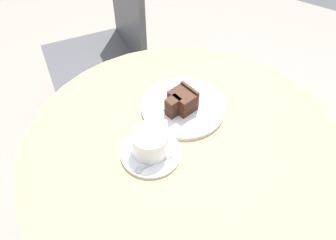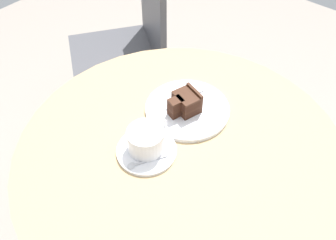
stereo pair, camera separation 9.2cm
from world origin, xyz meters
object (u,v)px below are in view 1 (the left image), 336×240
at_px(saucer, 151,153).
at_px(cafe_chair, 109,45).
at_px(cake_slice, 182,101).
at_px(cake_plate, 183,107).
at_px(coffee_cup, 151,141).
at_px(teaspoon, 149,165).
at_px(fork, 182,94).
at_px(napkin, 184,114).

relative_size(saucer, cafe_chair, 0.18).
bearing_deg(cake_slice, cake_plate, 2.14).
height_order(saucer, coffee_cup, coffee_cup).
bearing_deg(cake_plate, cake_slice, -177.86).
height_order(coffee_cup, cake_slice, cake_slice).
bearing_deg(teaspoon, fork, -137.13).
xyz_separation_m(teaspoon, napkin, (0.20, 0.02, -0.01)).
xyz_separation_m(cake_plate, napkin, (-0.02, -0.01, -0.00)).
distance_m(coffee_cup, fork, 0.22).
xyz_separation_m(saucer, fork, (0.22, 0.04, 0.01)).
bearing_deg(cafe_chair, saucer, -7.26).
height_order(cake_plate, napkin, cake_plate).
bearing_deg(teaspoon, cake_slice, -140.87).
xyz_separation_m(coffee_cup, cafe_chair, (0.49, 0.55, -0.22)).
xyz_separation_m(coffee_cup, cake_slice, (0.16, 0.01, -0.00)).
bearing_deg(cake_plate, napkin, -144.60).
relative_size(teaspoon, fork, 0.68).
relative_size(teaspoon, cafe_chair, 0.11).
bearing_deg(teaspoon, cake_plate, -141.21).
distance_m(saucer, fork, 0.22).
bearing_deg(fork, teaspoon, -158.67).
bearing_deg(saucer, coffee_cup, 32.66).
bearing_deg(saucer, cake_plate, 3.77).
height_order(cake_slice, cafe_chair, cafe_chair).
bearing_deg(fork, coffee_cup, -162.44).
height_order(cake_plate, cafe_chair, cafe_chair).
xyz_separation_m(fork, napkin, (-0.06, -0.04, -0.01)).
relative_size(saucer, coffee_cup, 1.21).
bearing_deg(cake_slice, napkin, -121.10).
xyz_separation_m(saucer, napkin, (0.16, -0.00, -0.00)).
relative_size(cake_slice, napkin, 0.59).
distance_m(fork, cafe_chair, 0.62).
distance_m(teaspoon, fork, 0.26).
relative_size(coffee_cup, fork, 0.94).
height_order(coffee_cup, napkin, coffee_cup).
distance_m(coffee_cup, cake_slice, 0.16).
height_order(coffee_cup, cake_plate, coffee_cup).
bearing_deg(saucer, teaspoon, -151.90).
bearing_deg(cake_slice, saucer, -176.12).
xyz_separation_m(cake_slice, fork, (0.05, 0.02, -0.03)).
relative_size(teaspoon, cake_slice, 0.97).
height_order(cake_plate, fork, fork).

